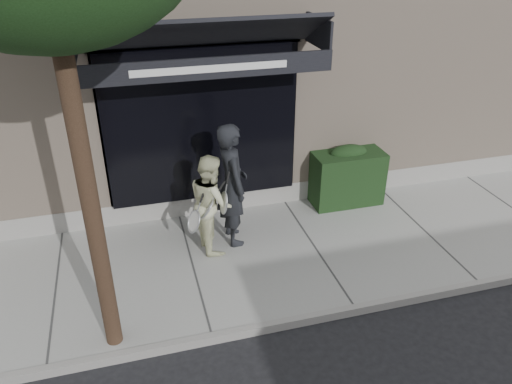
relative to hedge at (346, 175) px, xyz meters
name	(u,v)px	position (x,y,z in m)	size (l,w,h in m)	color
ground	(313,251)	(-1.10, -1.25, -0.66)	(80.00, 80.00, 0.00)	black
sidewalk	(314,248)	(-1.10, -1.25, -0.60)	(20.00, 3.00, 0.12)	gray
curb	(355,310)	(-1.10, -2.80, -0.59)	(20.00, 0.10, 0.14)	gray
building_facade	(239,27)	(-1.11, 3.71, 2.08)	(14.30, 8.04, 5.64)	#C8B099
hedge	(346,175)	(0.00, 0.00, 0.00)	(1.30, 0.70, 1.14)	black
pedestrian_front	(232,185)	(-2.33, -0.71, 0.48)	(0.84, 0.88, 2.04)	black
pedestrian_back	(211,203)	(-2.69, -0.81, 0.26)	(0.79, 0.84, 1.61)	beige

